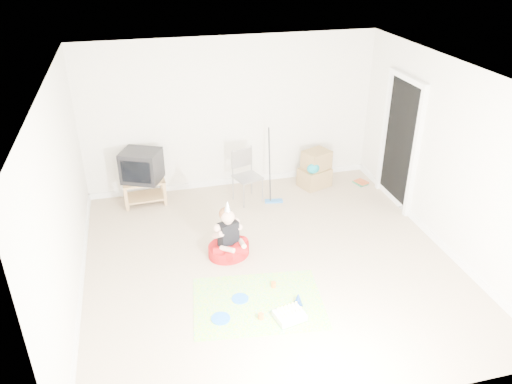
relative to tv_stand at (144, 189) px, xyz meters
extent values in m
plane|color=tan|center=(1.57, -2.14, -0.25)|extent=(5.00, 5.00, 0.00)
cube|color=black|center=(4.05, -0.94, 0.77)|extent=(0.02, 0.90, 2.05)
cube|color=#9D7647|center=(0.00, 0.00, 0.16)|extent=(0.70, 0.46, 0.03)
cube|color=#9D7647|center=(0.00, 0.00, -0.13)|extent=(0.70, 0.46, 0.03)
cube|color=#9D7647|center=(-0.30, -0.20, -0.04)|extent=(0.05, 0.05, 0.42)
cube|color=#9D7647|center=(0.32, -0.17, -0.04)|extent=(0.05, 0.05, 0.42)
cube|color=#9D7647|center=(-0.32, 0.17, -0.04)|extent=(0.05, 0.05, 0.42)
cube|color=#9D7647|center=(0.30, 0.20, -0.04)|extent=(0.05, 0.05, 0.42)
cube|color=black|center=(0.00, 0.00, 0.43)|extent=(0.74, 0.69, 0.51)
cube|color=gray|center=(1.68, -0.34, 0.18)|extent=(0.51, 0.50, 0.03)
cylinder|color=gray|center=(1.51, -0.40, 0.20)|extent=(0.02, 0.02, 0.90)
cylinder|color=gray|center=(1.85, -0.29, 0.20)|extent=(0.02, 0.02, 0.90)
cube|color=olive|center=(2.96, -0.10, -0.09)|extent=(0.61, 0.54, 0.33)
cube|color=olive|center=(2.99, -0.05, 0.24)|extent=(0.55, 0.50, 0.31)
ellipsoid|color=#0C7887|center=(2.86, -0.26, 0.17)|extent=(0.22, 0.16, 0.18)
cube|color=#2468B5|center=(2.09, -0.50, -0.24)|extent=(0.31, 0.15, 0.03)
cylinder|color=black|center=(2.09, -0.50, 0.36)|extent=(0.09, 0.40, 1.17)
cube|color=#226846|center=(3.81, -0.23, -0.24)|extent=(0.24, 0.27, 0.03)
cube|color=#B24C26|center=(3.81, -0.23, -0.22)|extent=(0.24, 0.27, 0.02)
cylinder|color=#A70F11|center=(1.06, -1.83, -0.17)|extent=(0.77, 0.77, 0.16)
cube|color=black|center=(1.06, -1.83, 0.09)|extent=(0.31, 0.24, 0.36)
sphere|color=#D6A28E|center=(1.06, -1.83, 0.36)|extent=(0.25, 0.25, 0.19)
cone|color=white|center=(1.06, -1.83, 0.53)|extent=(0.10, 0.10, 0.14)
cube|color=#E83097|center=(1.20, -2.93, -0.25)|extent=(1.71, 1.34, 0.01)
cube|color=white|center=(1.48, -3.30, -0.20)|extent=(0.38, 0.33, 0.09)
cube|color=#44BF58|center=(1.48, -3.30, -0.24)|extent=(0.38, 0.33, 0.01)
cylinder|color=beige|center=(1.38, -3.37, -0.13)|extent=(0.01, 0.01, 0.07)
cylinder|color=beige|center=(1.43, -3.36, -0.13)|extent=(0.01, 0.01, 0.07)
cylinder|color=beige|center=(1.47, -3.35, -0.13)|extent=(0.01, 0.01, 0.07)
cylinder|color=beige|center=(1.52, -3.34, -0.13)|extent=(0.01, 0.01, 0.07)
cylinder|color=beige|center=(1.56, -3.33, -0.13)|extent=(0.01, 0.01, 0.07)
cylinder|color=beige|center=(1.61, -3.32, -0.13)|extent=(0.01, 0.01, 0.07)
cylinder|color=beige|center=(1.36, -3.27, -0.13)|extent=(0.01, 0.01, 0.07)
cylinder|color=beige|center=(1.40, -3.26, -0.13)|extent=(0.01, 0.01, 0.07)
cylinder|color=beige|center=(1.45, -3.25, -0.13)|extent=(0.01, 0.01, 0.07)
cylinder|color=beige|center=(1.50, -3.24, -0.13)|extent=(0.01, 0.01, 0.07)
cylinder|color=beige|center=(1.54, -3.23, -0.13)|extent=(0.01, 0.01, 0.07)
cylinder|color=beige|center=(1.59, -3.22, -0.13)|extent=(0.01, 0.01, 0.07)
cylinder|color=blue|center=(1.00, -2.81, -0.24)|extent=(0.25, 0.25, 0.01)
cylinder|color=blue|center=(0.70, -3.10, -0.24)|extent=(0.24, 0.24, 0.01)
cylinder|color=orange|center=(1.47, -2.68, -0.21)|extent=(0.07, 0.07, 0.07)
cylinder|color=orange|center=(1.16, -3.21, -0.21)|extent=(0.07, 0.07, 0.07)
cone|color=#163C9E|center=(1.66, -3.09, -0.16)|extent=(0.15, 0.15, 0.18)
camera|label=1|loc=(0.00, -7.56, 3.80)|focal=35.00mm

